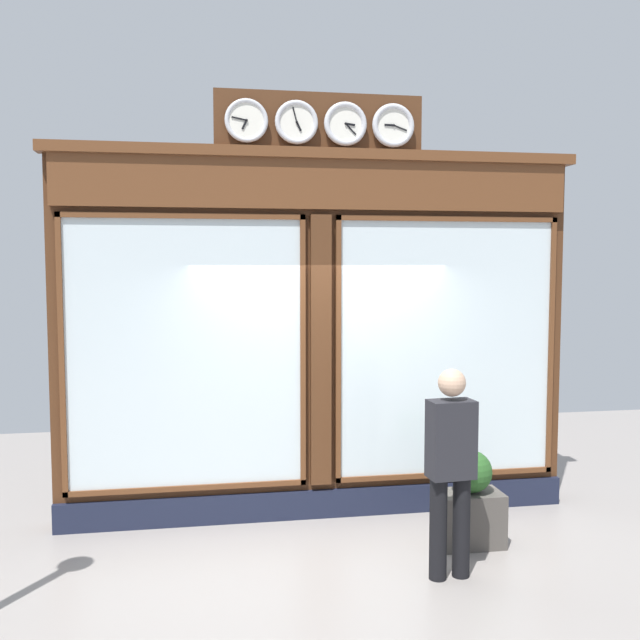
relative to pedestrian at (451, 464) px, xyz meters
name	(u,v)px	position (x,y,z in m)	size (l,w,h in m)	color
shop_facade	(318,332)	(0.79, -1.65, 0.90)	(5.16, 0.42, 4.14)	#4C2B16
pedestrian	(451,464)	(0.00, 0.00, 0.00)	(0.38, 0.25, 1.69)	black
planter_box	(470,519)	(-0.41, -0.60, -0.69)	(0.56, 0.36, 0.48)	#4C4742
planter_shrub	(471,472)	(-0.41, -0.60, -0.26)	(0.38, 0.38, 0.38)	#285623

